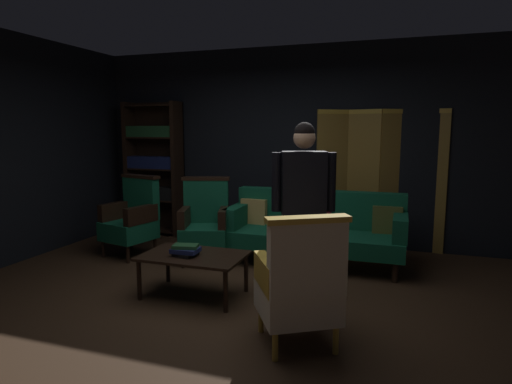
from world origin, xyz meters
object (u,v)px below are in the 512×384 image
(folding_screen, at_px, (379,178))
(armchair_gilt_accent, at_px, (300,285))
(standing_figure, at_px, (303,197))
(bookshelf, at_px, (154,167))
(book_green_cloth, at_px, (185,246))
(velvet_couch, at_px, (316,227))
(coffee_table, at_px, (194,259))
(armchair_wing_left, at_px, (132,218))
(book_navy_cloth, at_px, (186,250))
(book_black_cloth, at_px, (186,254))
(armchair_wing_right, at_px, (205,222))

(folding_screen, distance_m, armchair_gilt_accent, 3.08)
(standing_figure, bearing_deg, bookshelf, 144.41)
(standing_figure, relative_size, book_green_cloth, 7.14)
(bookshelf, bearing_deg, velvet_couch, -15.36)
(coffee_table, distance_m, armchair_gilt_accent, 1.39)
(armchair_wing_left, bearing_deg, book_navy_cloth, -38.83)
(coffee_table, xyz_separation_m, book_green_cloth, (-0.06, -0.06, 0.14))
(book_black_cloth, relative_size, book_green_cloth, 0.81)
(folding_screen, height_order, book_green_cloth, folding_screen)
(armchair_wing_left, relative_size, book_green_cloth, 4.36)
(velvet_couch, distance_m, book_green_cloth, 1.79)
(folding_screen, xyz_separation_m, armchair_gilt_accent, (-0.39, -3.02, -0.50))
(book_navy_cloth, bearing_deg, armchair_gilt_accent, -25.59)
(velvet_couch, height_order, armchair_wing_right, armchair_wing_right)
(book_navy_cloth, bearing_deg, book_green_cloth, -14.04)
(standing_figure, distance_m, book_green_cloth, 1.24)
(armchair_wing_right, bearing_deg, book_green_cloth, -73.59)
(book_navy_cloth, distance_m, book_green_cloth, 0.04)
(velvet_couch, xyz_separation_m, armchair_wing_left, (-2.34, -0.41, 0.04))
(book_navy_cloth, bearing_deg, armchair_wing_right, 106.41)
(folding_screen, bearing_deg, velvet_couch, -126.80)
(coffee_table, xyz_separation_m, standing_figure, (1.05, 0.16, 0.65))
(bookshelf, distance_m, book_black_cloth, 2.88)
(armchair_wing_right, bearing_deg, armchair_gilt_accent, -47.47)
(bookshelf, distance_m, book_navy_cloth, 2.88)
(armchair_wing_left, xyz_separation_m, book_black_cloth, (1.35, -1.09, -0.05))
(coffee_table, xyz_separation_m, book_black_cloth, (-0.06, -0.06, 0.06))
(velvet_couch, height_order, book_navy_cloth, velvet_couch)
(standing_figure, xyz_separation_m, book_black_cloth, (-1.11, -0.22, -0.59))
(velvet_couch, relative_size, armchair_wing_left, 2.04)
(velvet_couch, xyz_separation_m, book_black_cloth, (-0.99, -1.50, -0.02))
(folding_screen, relative_size, bookshelf, 0.93)
(bookshelf, bearing_deg, armchair_wing_left, -72.58)
(bookshelf, distance_m, velvet_couch, 2.86)
(armchair_wing_right, bearing_deg, folding_screen, 32.03)
(folding_screen, xyz_separation_m, velvet_couch, (-0.68, -0.91, -0.53))
(armchair_wing_right, bearing_deg, velvet_couch, 14.64)
(armchair_gilt_accent, distance_m, book_navy_cloth, 1.41)
(armchair_wing_right, bearing_deg, coffee_table, -70.10)
(bookshelf, height_order, armchair_wing_left, bookshelf)
(bookshelf, relative_size, velvet_couch, 0.97)
(folding_screen, distance_m, book_black_cloth, 2.98)
(bookshelf, xyz_separation_m, armchair_wing_right, (1.37, -1.09, -0.57))
(armchair_wing_left, distance_m, standing_figure, 2.67)
(armchair_wing_left, xyz_separation_m, book_navy_cloth, (1.35, -1.09, -0.02))
(book_green_cloth, bearing_deg, book_navy_cloth, 165.96)
(velvet_couch, bearing_deg, book_navy_cloth, -123.47)
(armchair_wing_left, relative_size, book_black_cloth, 5.39)
(armchair_gilt_accent, xyz_separation_m, book_black_cloth, (-1.28, 0.61, -0.05))
(armchair_wing_left, xyz_separation_m, book_green_cloth, (1.35, -1.09, 0.02))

